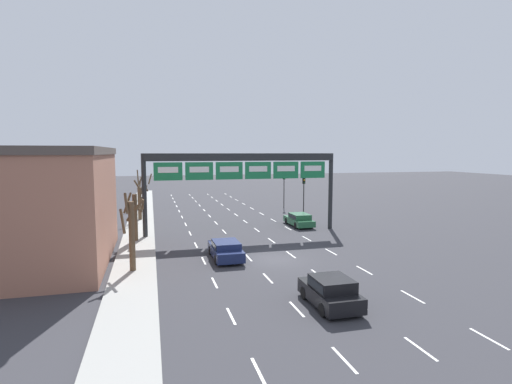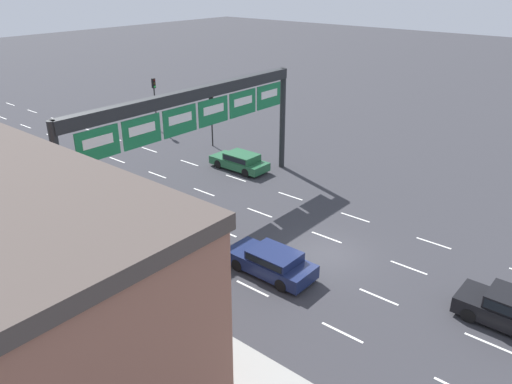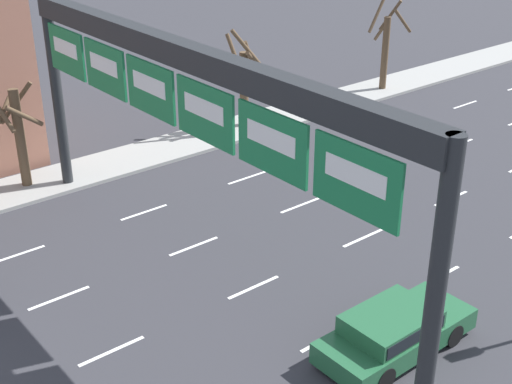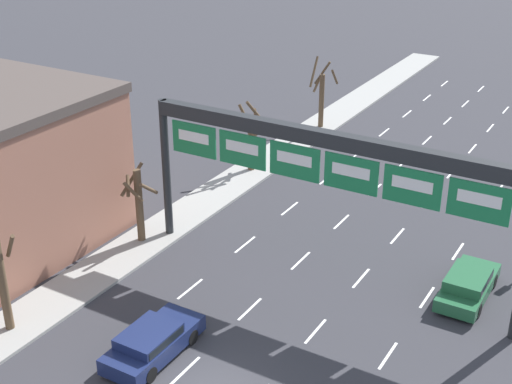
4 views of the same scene
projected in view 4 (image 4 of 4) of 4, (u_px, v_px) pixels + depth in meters
sidewalk_left at (23, 322)px, 31.14m from camera, size 2.80×110.00×0.15m
lane_dashes at (351, 248)px, 37.27m from camera, size 10.02×67.00×0.01m
sign_gantry at (325, 159)px, 31.75m from camera, size 18.52×0.70×7.62m
car_navy at (152, 341)px, 28.82m from camera, size 1.99×4.66×1.34m
car_green at (468, 284)px, 32.75m from camera, size 1.91×4.70×1.33m
tree_bare_closest at (138, 201)px, 36.86m from camera, size 1.78×1.76×4.09m
tree_bare_second at (252, 136)px, 45.41m from camera, size 1.58×1.88×4.90m
tree_bare_third at (322, 94)px, 52.96m from camera, size 2.03×1.99×5.19m
tree_bare_furthest at (1, 277)px, 29.63m from camera, size 1.59×1.59×5.02m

